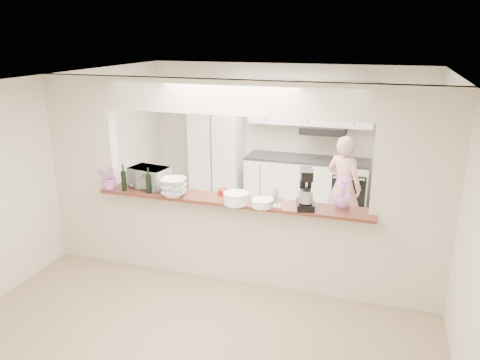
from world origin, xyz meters
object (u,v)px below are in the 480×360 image
at_px(toaster_oven, 149,177).
at_px(stand_mixer, 306,190).
at_px(person, 343,187).
at_px(refrigerator, 405,172).

height_order(toaster_oven, stand_mixer, stand_mixer).
distance_m(toaster_oven, stand_mixer, 2.05).
height_order(toaster_oven, person, person).
bearing_deg(person, toaster_oven, 62.28).
bearing_deg(toaster_oven, person, 45.29).
bearing_deg(toaster_oven, refrigerator, 47.97).
bearing_deg(person, stand_mixer, 107.31).
relative_size(stand_mixer, person, 0.30).
bearing_deg(refrigerator, stand_mixer, -113.05).
bearing_deg(stand_mixer, toaster_oven, 176.72).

